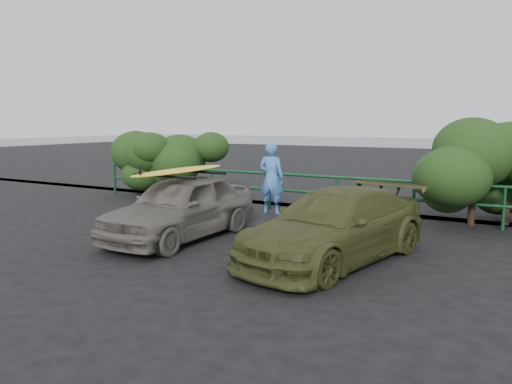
% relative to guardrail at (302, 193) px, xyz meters
% --- Properties ---
extents(ground, '(80.00, 80.00, 0.00)m').
position_rel_guardrail_xyz_m(ground, '(0.00, -5.00, -0.52)').
color(ground, black).
extents(ocean, '(200.00, 200.00, 0.00)m').
position_rel_guardrail_xyz_m(ocean, '(0.00, 55.00, -0.52)').
color(ocean, '#525B64').
rests_on(ocean, ground).
extents(guardrail, '(14.00, 0.08, 1.04)m').
position_rel_guardrail_xyz_m(guardrail, '(0.00, 0.00, 0.00)').
color(guardrail, '#134224').
rests_on(guardrail, ground).
extents(shrub_left, '(3.20, 2.40, 2.08)m').
position_rel_guardrail_xyz_m(shrub_left, '(-4.80, 0.40, 0.52)').
color(shrub_left, '#224017').
rests_on(shrub_left, ground).
extents(shrub_right, '(3.20, 2.40, 2.26)m').
position_rel_guardrail_xyz_m(shrub_right, '(5.00, 0.50, 0.61)').
color(shrub_right, '#224017').
rests_on(shrub_right, ground).
extents(sedan, '(1.63, 3.98, 1.35)m').
position_rel_guardrail_xyz_m(sedan, '(-0.93, -4.18, 0.16)').
color(sedan, '#635E59').
rests_on(sedan, ground).
extents(olive_vehicle, '(2.71, 4.65, 1.26)m').
position_rel_guardrail_xyz_m(olive_vehicle, '(2.51, -4.22, 0.11)').
color(olive_vehicle, '#3F431E').
rests_on(olive_vehicle, ground).
extents(man, '(0.73, 0.51, 1.92)m').
position_rel_guardrail_xyz_m(man, '(-0.57, -0.71, 0.44)').
color(man, '#4683D4').
rests_on(man, ground).
extents(roof_rack, '(1.58, 1.11, 0.05)m').
position_rel_guardrail_xyz_m(roof_rack, '(-0.93, -4.18, 0.86)').
color(roof_rack, black).
rests_on(roof_rack, sedan).
extents(surfboard, '(0.63, 2.91, 0.09)m').
position_rel_guardrail_xyz_m(surfboard, '(-0.93, -4.18, 0.93)').
color(surfboard, yellow).
rests_on(surfboard, roof_rack).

